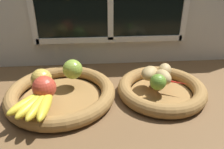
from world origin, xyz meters
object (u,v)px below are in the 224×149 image
object	(u,v)px
potato_large	(163,77)
apple_golden_left	(42,78)
fruit_bowl_right	(161,89)
apple_red_front	(44,88)
fruit_bowl_left	(61,93)
banana_bunch_front	(38,103)
apple_green_back	(73,69)
potato_oblong	(150,73)
chili_pepper	(168,81)
potato_back	(165,70)
lime_near	(158,82)

from	to	relation	value
potato_large	apple_golden_left	bearing A→B (deg)	179.83
fruit_bowl_right	apple_red_front	xyz separation A→B (cm)	(-39.12, -6.42, 6.26)
fruit_bowl_left	apple_golden_left	size ratio (longest dim) A/B	5.39
banana_bunch_front	apple_green_back	bearing A→B (deg)	63.15
potato_oblong	chili_pepper	world-z (taller)	potato_oblong
apple_golden_left	fruit_bowl_left	bearing A→B (deg)	-1.18
apple_golden_left	potato_back	bearing A→B (deg)	6.09
apple_green_back	banana_bunch_front	distance (cm)	19.80
potato_large	lime_near	distance (cm)	5.02
apple_golden_left	lime_near	bearing A→B (deg)	-6.38
fruit_bowl_right	chili_pepper	distance (cm)	3.91
potato_large	potato_back	bearing A→B (deg)	65.56
apple_red_front	potato_back	size ratio (longest dim) A/B	1.20
apple_golden_left	potato_large	distance (cm)	41.17
apple_red_front	lime_near	bearing A→B (deg)	3.54
apple_red_front	apple_golden_left	distance (cm)	6.86
fruit_bowl_right	potato_oblong	xyz separation A→B (cm)	(-3.88, 3.01, 4.96)
potato_oblong	lime_near	size ratio (longest dim) A/B	1.46
apple_red_front	banana_bunch_front	bearing A→B (deg)	-102.96
apple_green_back	chili_pepper	distance (cm)	34.01
potato_large	chili_pepper	xyz separation A→B (cm)	(1.92, -0.17, -1.62)
apple_green_back	potato_large	world-z (taller)	apple_green_back
potato_large	fruit_bowl_right	bearing A→B (deg)	0.00
banana_bunch_front	potato_large	size ratio (longest dim) A/B	2.26
fruit_bowl_left	apple_red_front	bearing A→B (deg)	-120.36
fruit_bowl_left	potato_back	world-z (taller)	potato_back
lime_near	apple_red_front	bearing A→B (deg)	-176.46
apple_golden_left	potato_back	xyz separation A→B (cm)	(43.31, 4.62, -1.00)
apple_green_back	lime_near	distance (cm)	30.40
fruit_bowl_left	chili_pepper	size ratio (longest dim) A/B	2.60
potato_large	banana_bunch_front	bearing A→B (deg)	-163.97
potato_back	potato_oblong	size ratio (longest dim) A/B	0.77
fruit_bowl_left	lime_near	world-z (taller)	lime_near
potato_back	lime_near	bearing A→B (deg)	-118.98
fruit_bowl_right	apple_green_back	bearing A→B (deg)	169.17
apple_golden_left	lime_near	world-z (taller)	apple_golden_left
potato_back	lime_near	size ratio (longest dim) A/B	1.13
fruit_bowl_right	apple_green_back	size ratio (longest dim) A/B	4.37
fruit_bowl_right	lime_near	xyz separation A→B (cm)	(-2.78, -4.17, 5.30)
fruit_bowl_left	apple_golden_left	xyz separation A→B (cm)	(-5.80, 0.12, 6.06)
apple_red_front	potato_large	world-z (taller)	apple_red_front
apple_red_front	lime_near	size ratio (longest dim) A/B	1.35
apple_green_back	chili_pepper	xyz separation A→B (cm)	(33.33, -6.18, -2.76)
fruit_bowl_right	banana_bunch_front	world-z (taller)	banana_bunch_front
fruit_bowl_left	chili_pepper	xyz separation A→B (cm)	(37.28, -0.17, 3.41)
apple_golden_left	chili_pepper	size ratio (longest dim) A/B	0.48
fruit_bowl_left	apple_green_back	xyz separation A→B (cm)	(3.95, 6.01, 6.16)
fruit_bowl_right	potato_large	xyz separation A→B (cm)	(0.00, 0.00, 5.02)
apple_red_front	potato_oblong	distance (cm)	36.51
banana_bunch_front	potato_back	size ratio (longest dim) A/B	2.75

